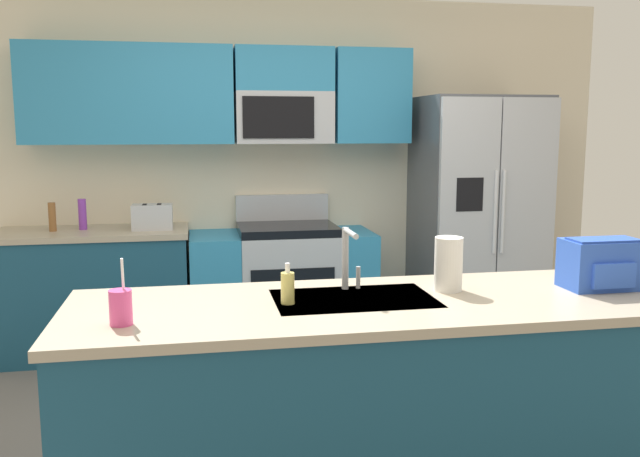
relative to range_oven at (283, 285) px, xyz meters
name	(u,v)px	position (x,y,z in m)	size (l,w,h in m)	color
ground_plane	(337,452)	(0.04, -1.80, -0.44)	(9.00, 9.00, 0.00)	#66605B
kitchen_wall_unit	(263,147)	(-0.11, 0.28, 1.03)	(5.20, 0.43, 2.60)	beige
back_counter	(95,292)	(-1.36, 0.00, 0.01)	(1.34, 0.63, 0.90)	navy
range_oven	(283,285)	(0.00, 0.00, 0.00)	(1.36, 0.61, 1.10)	#B7BABF
refrigerator	(477,218)	(1.51, -0.07, 0.48)	(0.90, 0.76, 1.85)	#4C4F54
island_counter	(378,401)	(0.12, -2.26, 0.01)	(2.60, 0.85, 0.90)	navy
toaster	(152,217)	(-0.93, -0.05, 0.55)	(0.28, 0.16, 0.18)	#B7BABF
pepper_mill	(52,217)	(-1.62, 0.00, 0.56)	(0.05, 0.05, 0.20)	brown
bottle_purple	(82,214)	(-1.42, 0.04, 0.57)	(0.06, 0.06, 0.22)	purple
sink_faucet	(348,253)	(0.02, -2.06, 0.62)	(0.08, 0.22, 0.28)	#B7BABF
drink_cup_pink	(121,307)	(-0.91, -2.42, 0.52)	(0.08, 0.08, 0.25)	#EA4C93
soap_dispenser	(288,287)	(-0.27, -2.24, 0.53)	(0.06, 0.06, 0.17)	#D8CC66
paper_towel_roll	(448,264)	(0.46, -2.15, 0.58)	(0.12, 0.12, 0.24)	white
backpack	(601,263)	(1.15, -2.24, 0.57)	(0.32, 0.22, 0.23)	blue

